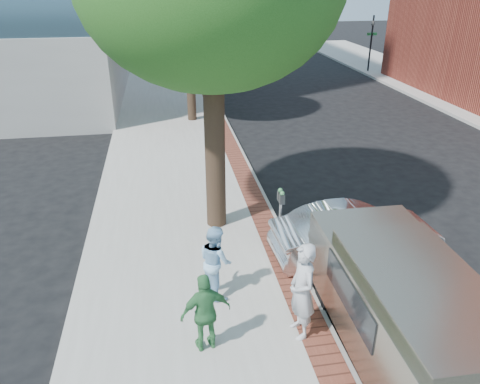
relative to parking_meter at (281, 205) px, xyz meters
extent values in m
plane|color=black|center=(-0.82, -0.60, -1.21)|extent=(120.00, 120.00, 0.00)
cube|color=#9E9991|center=(-2.32, 7.40, -1.13)|extent=(5.00, 60.00, 0.15)
cube|color=brown|center=(-0.12, 7.40, -1.05)|extent=(0.60, 60.00, 0.01)
cube|color=gray|center=(0.23, 7.40, -1.13)|extent=(0.10, 60.00, 0.15)
cylinder|color=black|center=(0.08, 21.40, 0.69)|extent=(0.12, 0.12, 3.80)
imported|color=black|center=(0.08, 21.40, 1.79)|extent=(0.18, 0.15, 0.90)
cube|color=#1E7238|center=(0.08, 21.40, 1.39)|extent=(0.70, 0.03, 0.18)
cylinder|color=black|center=(11.68, 21.40, 0.69)|extent=(0.12, 0.12, 3.80)
imported|color=black|center=(11.68, 21.40, 1.79)|extent=(0.18, 0.15, 0.90)
cube|color=#1E7238|center=(11.68, 21.40, 1.39)|extent=(0.70, 0.03, 0.18)
cylinder|color=black|center=(-1.42, 1.30, 1.14)|extent=(0.52, 0.52, 4.40)
cylinder|color=black|center=(-1.32, 11.40, 0.87)|extent=(0.40, 0.40, 3.85)
cylinder|color=gray|center=(0.00, 0.00, -0.48)|extent=(0.07, 0.07, 1.15)
cube|color=#2D3030|center=(0.00, -0.09, 0.21)|extent=(0.12, 0.14, 0.24)
cube|color=#2D3030|center=(0.00, 0.09, 0.21)|extent=(0.12, 0.14, 0.24)
sphere|color=#3F8C4C|center=(0.00, -0.09, 0.36)|extent=(0.11, 0.11, 0.11)
sphere|color=#3F8C4C|center=(0.00, 0.09, 0.36)|extent=(0.11, 0.11, 0.11)
imported|color=#B8B8BD|center=(-0.41, -3.22, -0.10)|extent=(0.53, 0.74, 1.91)
imported|color=#9BCCF0|center=(-1.80, -1.74, -0.26)|extent=(0.84, 0.94, 1.59)
imported|color=#3C8549|center=(-2.16, -3.30, -0.28)|extent=(0.96, 0.55, 1.55)
imported|color=silver|center=(1.68, -0.76, -0.54)|extent=(4.08, 1.60, 1.32)
imported|color=black|center=(1.29, 21.24, -0.44)|extent=(4.57, 2.04, 1.53)
cube|color=gray|center=(1.22, -4.06, -0.14)|extent=(2.12, 5.15, 1.44)
cube|color=gray|center=(1.26, -1.82, -0.44)|extent=(1.99, 0.99, 0.85)
cube|color=gray|center=(1.21, -4.38, 0.66)|extent=(1.88, 3.66, 0.17)
cylinder|color=black|center=(0.37, -2.39, -0.86)|extent=(0.25, 0.69, 0.68)
cylinder|color=black|center=(2.12, -2.43, -0.86)|extent=(0.25, 0.69, 0.68)
cube|color=black|center=(2.25, -3.87, 0.18)|extent=(0.06, 2.13, 0.59)
cube|color=black|center=(0.20, -3.83, 0.18)|extent=(0.06, 2.13, 0.59)
cube|color=black|center=(1.27, -1.34, -0.09)|extent=(1.71, 0.05, 0.43)
camera|label=1|loc=(-2.66, -9.80, 5.08)|focal=35.00mm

